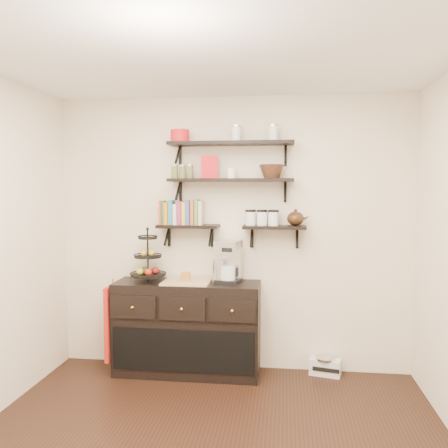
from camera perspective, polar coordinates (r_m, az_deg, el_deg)
ceiling at (r=3.10m, az=-2.82°, el=21.06°), size 3.50×3.50×0.02m
back_wall at (r=4.72m, az=1.00°, el=-1.22°), size 3.50×0.02×2.70m
shelf_top at (r=4.59m, az=0.83°, el=9.64°), size 1.20×0.27×0.23m
shelf_mid at (r=4.57m, az=0.83°, el=5.26°), size 1.20×0.27×0.23m
shelf_low_left at (r=4.66m, az=-4.30°, el=-0.35°), size 0.60×0.25×0.23m
shelf_low_right at (r=4.57m, az=6.08°, el=-0.46°), size 0.60×0.25×0.23m
cookbooks at (r=4.67m, az=-5.11°, el=1.35°), size 0.40×0.15×0.26m
glass_canisters at (r=4.56m, az=4.58°, el=0.65°), size 0.32×0.10×0.13m
sideboard at (r=4.73m, az=-4.43°, el=-12.32°), size 1.40×0.50×0.92m
fruit_stand at (r=4.69m, az=-9.09°, el=-4.72°), size 0.34×0.34×0.50m
candle at (r=4.61m, az=-4.61°, el=-6.31°), size 0.08×0.08×0.08m
coffee_maker at (r=4.55m, az=0.55°, el=-4.67°), size 0.26×0.26×0.41m
thermal_carafe at (r=4.53m, az=-0.72°, el=-5.80°), size 0.11×0.11×0.22m
apron at (r=4.82m, az=-13.38°, el=-11.39°), size 0.04×0.31×0.71m
radio at (r=4.89m, az=12.07°, el=-16.37°), size 0.32×0.23×0.18m
recipe_box at (r=4.60m, az=-1.76°, el=6.86°), size 0.17×0.08×0.22m
walnut_bowl at (r=4.54m, az=5.76°, el=6.30°), size 0.24×0.24×0.13m
ramekins at (r=4.57m, az=0.90°, el=6.10°), size 0.09×0.09×0.10m
teapot at (r=4.56m, az=8.60°, el=0.80°), size 0.22×0.17×0.16m
red_pot at (r=4.67m, az=-5.33°, el=10.49°), size 0.18×0.18×0.12m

